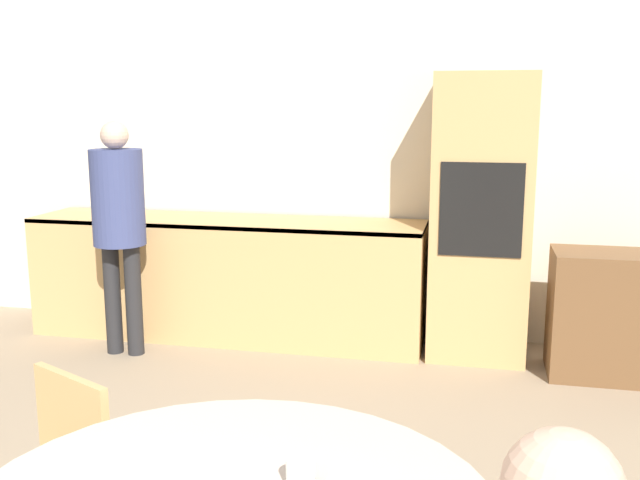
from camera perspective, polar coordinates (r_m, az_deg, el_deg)
The scene contains 6 objects.
wall_back at distance 5.26m, azimuth 4.70°, elevation 6.34°, with size 6.72×0.05×2.60m.
kitchen_counter at distance 5.31m, azimuth -7.43°, elevation -2.90°, with size 2.89×0.60×0.89m.
oven_unit at distance 4.92m, azimuth 12.71°, elevation 1.75°, with size 0.65×0.59×1.91m.
sideboard at distance 4.88m, azimuth 23.55°, elevation -5.62°, with size 0.97×0.45×0.80m.
person_standing at distance 4.98m, azimuth -15.81°, elevation 2.08°, with size 0.35×0.35×1.60m.
cup at distance 1.85m, azimuth -1.55°, elevation -18.10°, with size 0.07×0.07×0.08m.
Camera 1 is at (0.71, -0.09, 1.71)m, focal length 40.00 mm.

